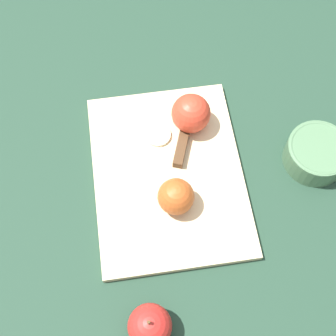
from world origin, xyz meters
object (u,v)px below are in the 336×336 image
(apple_half_right, at_px, (191,113))
(bowl, at_px, (317,153))
(knife, at_px, (182,145))
(apple_whole, at_px, (150,326))
(apple_half_left, at_px, (176,197))

(apple_half_right, relative_size, bowl, 0.64)
(knife, bearing_deg, bowl, -82.94)
(knife, bearing_deg, apple_whole, -177.66)
(apple_half_left, xyz_separation_m, bowl, (0.07, -0.28, -0.02))
(apple_half_right, xyz_separation_m, bowl, (-0.10, -0.23, -0.02))
(apple_half_left, distance_m, knife, 0.12)
(bowl, bearing_deg, knife, 79.70)
(apple_half_left, bearing_deg, knife, 177.39)
(apple_half_right, distance_m, apple_whole, 0.40)
(apple_half_right, height_order, apple_whole, apple_half_right)
(apple_half_right, distance_m, bowl, 0.26)
(knife, distance_m, apple_whole, 0.35)
(apple_half_right, height_order, bowl, apple_half_right)
(apple_half_left, bearing_deg, bowl, 113.61)
(apple_half_right, distance_m, knife, 0.06)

